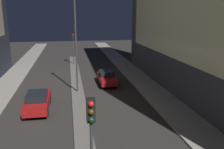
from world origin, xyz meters
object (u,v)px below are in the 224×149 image
Objects in this scene: traffic_light_near at (91,130)px; car_left_lane at (38,101)px; street_lamp at (75,26)px; car_right_lane at (107,78)px; traffic_light_mid at (73,42)px.

traffic_light_near reaches higher than car_left_lane.
street_lamp is 7.02m from car_right_lane.
traffic_light_mid is 1.03× the size of car_right_lane.
traffic_light_mid is 0.47× the size of street_lamp.
street_lamp is at bearing 51.14° from car_left_lane.
traffic_light_mid is at bearing 90.00° from street_lamp.
car_left_lane is (-3.30, -4.10, -5.62)m from street_lamp.
traffic_light_near is 0.96× the size of car_left_lane.
traffic_light_near and traffic_light_mid have the same top height.
traffic_light_mid is 14.30m from street_lamp.
traffic_light_mid is 12.27m from car_right_lane.
traffic_light_near reaches higher than car_right_lane.
car_left_lane is at bearing 106.40° from traffic_light_near.
street_lamp is 7.70m from car_left_lane.
street_lamp is 2.05× the size of car_left_lane.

